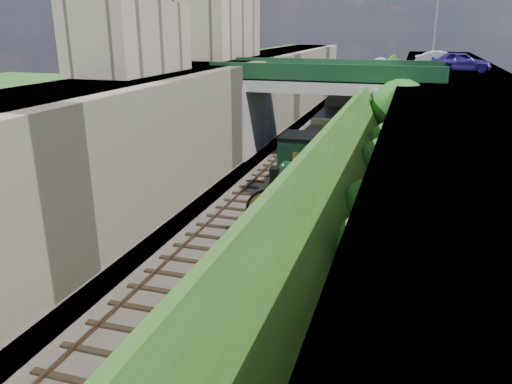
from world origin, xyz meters
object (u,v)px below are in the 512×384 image
at_px(road_bridge, 333,106).
at_px(tender, 320,158).
at_px(car_blue, 461,62).
at_px(car_silver, 442,60).
at_px(tree, 402,110).
at_px(lamppost, 436,27).
at_px(locomotive, 294,188).

bearing_deg(road_bridge, tender, -87.56).
distance_m(car_blue, car_silver, 3.02).
xyz_separation_m(tree, tender, (-4.71, -1.77, -3.03)).
distance_m(lamppost, locomotive, 24.18).
height_order(road_bridge, tender, road_bridge).
bearing_deg(tree, car_blue, 69.71).
distance_m(tree, tender, 5.88).
height_order(car_blue, car_silver, car_blue).
xyz_separation_m(tree, car_blue, (3.91, 10.58, 2.37)).
distance_m(car_silver, tender, 17.62).
xyz_separation_m(car_blue, tender, (-8.63, -12.36, -5.40)).
xyz_separation_m(road_bridge, tree, (4.97, -4.24, 0.57)).
relative_size(locomotive, tender, 1.70).
relative_size(tree, car_silver, 1.52).
bearing_deg(locomotive, lamppost, 73.36).
xyz_separation_m(road_bridge, tender, (0.26, -6.02, -2.46)).
xyz_separation_m(lamppost, car_blue, (2.06, -2.25, -2.55)).
relative_size(road_bridge, tender, 2.67).
bearing_deg(road_bridge, car_blue, 35.52).
bearing_deg(road_bridge, lamppost, 51.55).
bearing_deg(lamppost, tree, -98.22).
distance_m(lamppost, car_blue, 3.98).
relative_size(lamppost, car_silver, 1.38).
bearing_deg(car_silver, tree, 165.92).
xyz_separation_m(car_blue, locomotive, (-8.63, -19.72, -5.12)).
height_order(car_silver, locomotive, car_silver).
height_order(car_blue, locomotive, car_blue).
xyz_separation_m(road_bridge, car_silver, (7.61, 9.08, 2.89)).
bearing_deg(lamppost, locomotive, -106.64).
distance_m(car_blue, locomotive, 22.13).
bearing_deg(lamppost, road_bridge, -128.45).
bearing_deg(car_blue, locomotive, 153.21).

